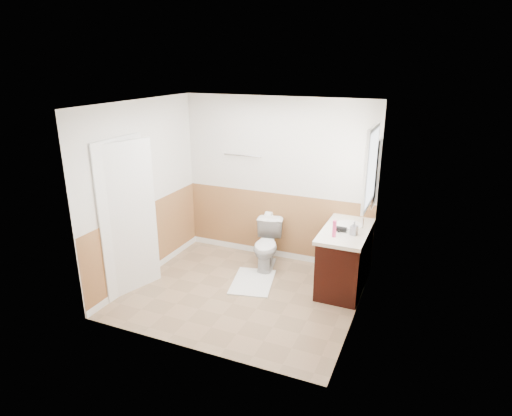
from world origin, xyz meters
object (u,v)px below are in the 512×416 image
at_px(soap_dispenser, 354,228).
at_px(lotion_bottle, 334,229).
at_px(bath_mat, 253,282).
at_px(toilet, 267,245).
at_px(vanity_cabinet, 345,260).

bearing_deg(soap_dispenser, lotion_bottle, -142.31).
relative_size(bath_mat, lotion_bottle, 3.64).
relative_size(bath_mat, soap_dispenser, 4.42).
bearing_deg(toilet, soap_dispenser, -25.04).
bearing_deg(vanity_cabinet, soap_dispenser, -50.70).
distance_m(toilet, vanity_cabinet, 1.21).
bearing_deg(bath_mat, toilet, 90.00).
bearing_deg(bath_mat, soap_dispenser, 10.56).
bearing_deg(toilet, bath_mat, -102.36).
bearing_deg(soap_dispenser, bath_mat, -169.44).
height_order(toilet, soap_dispenser, soap_dispenser).
height_order(toilet, vanity_cabinet, vanity_cabinet).
bearing_deg(toilet, vanity_cabinet, -19.49).
height_order(lotion_bottle, soap_dispenser, lotion_bottle).
height_order(vanity_cabinet, lotion_bottle, lotion_bottle).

